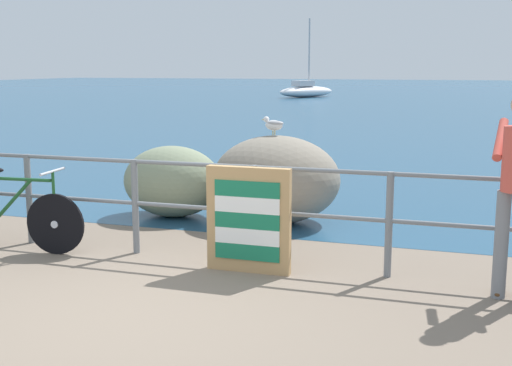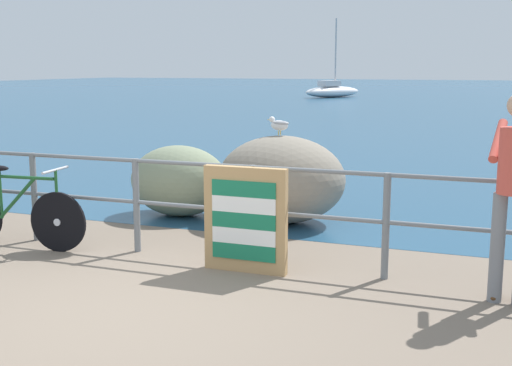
{
  "view_description": "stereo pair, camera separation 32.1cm",
  "coord_description": "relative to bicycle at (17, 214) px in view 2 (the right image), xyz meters",
  "views": [
    {
      "loc": [
        2.68,
        -4.54,
        2.0
      ],
      "look_at": [
        0.56,
        2.05,
        0.77
      ],
      "focal_mm": 46.44,
      "sensor_mm": 36.0,
      "label": 1
    },
    {
      "loc": [
        2.98,
        -4.43,
        2.0
      ],
      "look_at": [
        0.56,
        2.05,
        0.77
      ],
      "focal_mm": 46.44,
      "sensor_mm": 36.0,
      "label": 2
    }
  ],
  "objects": [
    {
      "name": "ground_plane",
      "position": [
        1.98,
        18.7,
        -0.44
      ],
      "size": [
        120.0,
        120.0,
        0.1
      ],
      "primitive_type": "cube",
      "color": "#756656"
    },
    {
      "name": "sea_surface",
      "position": [
        1.98,
        46.41,
        -0.39
      ],
      "size": [
        120.0,
        90.0,
        0.01
      ],
      "primitive_type": "cube",
      "color": "navy",
      "rests_on": "ground_plane"
    },
    {
      "name": "bicycle",
      "position": [
        0.0,
        0.0,
        0.0
      ],
      "size": [
        1.7,
        0.48,
        0.92
      ],
      "rotation": [
        0.0,
        0.0,
        0.09
      ],
      "color": "black",
      "rests_on": "ground_plane"
    },
    {
      "name": "breakwater_boulder_left",
      "position": [
        0.93,
        2.09,
        0.08
      ],
      "size": [
        1.35,
        1.03,
        0.95
      ],
      "color": "gray",
      "rests_on": "ground"
    },
    {
      "name": "folded_deckchair_stack",
      "position": [
        2.67,
        0.1,
        0.13
      ],
      "size": [
        0.84,
        0.1,
        1.04
      ],
      "color": "tan",
      "rests_on": "ground_plane"
    },
    {
      "name": "promenade_railing",
      "position": [
        1.98,
        0.35,
        0.25
      ],
      "size": [
        9.45,
        0.07,
        1.02
      ],
      "color": "slate",
      "rests_on": "ground_plane"
    },
    {
      "name": "seagull",
      "position": [
        2.29,
        2.27,
        0.87
      ],
      "size": [
        0.34,
        0.19,
        0.23
      ],
      "rotation": [
        0.0,
        0.0,
        2.83
      ],
      "color": "gold",
      "rests_on": "breakwater_boulder_main"
    },
    {
      "name": "breakwater_boulder_main",
      "position": [
        2.34,
        2.2,
        0.17
      ],
      "size": [
        1.65,
        1.39,
        1.12
      ],
      "color": "gray",
      "rests_on": "ground"
    },
    {
      "name": "sailboat",
      "position": [
        -5.31,
        35.53,
        0.03
      ],
      "size": [
        3.46,
        4.41,
        4.9
      ],
      "rotation": [
        0.0,
        0.0,
        1.0
      ],
      "color": "white",
      "rests_on": "sea_surface"
    }
  ]
}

